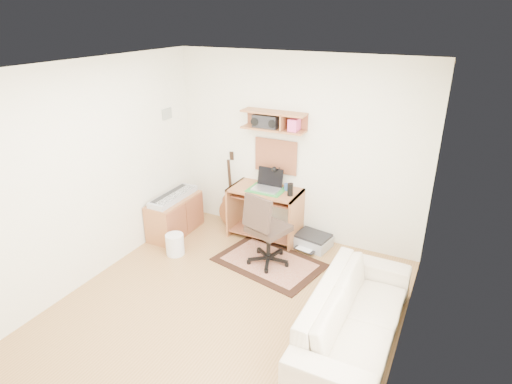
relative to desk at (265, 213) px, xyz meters
The scene contains 22 objects.
floor 1.80m from the desk, 78.78° to the right, with size 3.60×4.00×0.01m, color #AC7C47.
ceiling 2.84m from the desk, 78.78° to the right, with size 3.60×4.00×0.01m, color white.
back_wall 1.03m from the desk, 39.29° to the left, with size 3.60×0.01×2.60m, color white.
left_wall 2.44m from the desk, 130.30° to the right, with size 0.01×4.00×2.60m, color white.
right_wall 2.91m from the desk, 38.78° to the right, with size 0.01×4.00×2.60m, color white.
wall_shelf 1.33m from the desk, 74.29° to the left, with size 0.90×0.25×0.26m, color #AD6A3D.
cork_board 0.84m from the desk, 80.61° to the left, with size 0.64×0.03×0.49m, color #A38651.
wall_photo 1.99m from the desk, behind, with size 0.02×0.20×0.15m, color #4C8CBF.
desk is the anchor object (origin of this frame).
laptop 0.52m from the desk, 36.06° to the right, with size 0.38×0.38×0.29m, color silver, non-canonical shape.
speaker 0.61m from the desk, ahead, with size 0.08×0.08×0.17m, color black.
desk_lamp 0.57m from the desk, 43.79° to the left, with size 0.11×0.11×0.32m, color black, non-canonical shape.
pencil_cup 0.52m from the desk, 19.55° to the left, with size 0.07×0.07×0.10m, color #2E508C.
boombox 1.31m from the desk, 115.54° to the left, with size 0.35×0.16×0.18m, color black.
rug 0.81m from the desk, 60.01° to the right, with size 1.34×0.89×0.02m, color tan.
task_chair 0.74m from the desk, 60.89° to the right, with size 0.52×0.52×1.02m, color #362820, non-canonical shape.
cabinet 1.34m from the desk, 158.14° to the right, with size 0.40×0.90×0.55m, color #AD6A3D.
music_keyboard 1.35m from the desk, 158.14° to the right, with size 0.27×0.86×0.07m, color #B2B5BA.
guitar 0.72m from the desk, 168.78° to the left, with size 0.31×0.19×1.15m, color #99572F, non-canonical shape.
waste_basket 1.35m from the desk, 131.18° to the right, with size 0.25×0.25×0.29m, color white.
printer 0.79m from the desk, ahead, with size 0.47×0.37×0.18m, color #A5A8AA.
sofa 2.31m from the desk, 41.73° to the right, with size 2.00×0.59×0.78m, color beige.
Camera 1 is at (2.03, -3.30, 3.07)m, focal length 30.03 mm.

